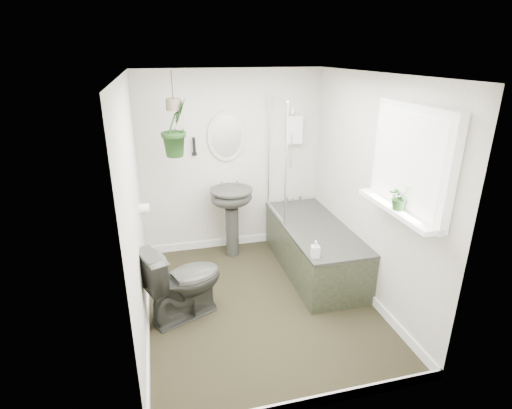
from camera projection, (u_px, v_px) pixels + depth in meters
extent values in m
cube|color=black|center=(259.00, 303.00, 4.23)|extent=(2.30, 2.80, 0.02)
cube|color=white|center=(260.00, 73.00, 3.39)|extent=(2.30, 2.80, 0.02)
cube|color=silver|center=(232.00, 163.00, 5.09)|extent=(2.30, 0.02, 2.30)
cube|color=silver|center=(316.00, 275.00, 2.54)|extent=(2.30, 0.02, 2.30)
cube|color=silver|center=(134.00, 211.00, 3.54)|extent=(0.02, 2.80, 2.30)
cube|color=silver|center=(369.00, 190.00, 4.08)|extent=(0.02, 2.80, 2.30)
cube|color=white|center=(259.00, 298.00, 4.21)|extent=(2.30, 2.80, 0.10)
cube|color=white|center=(294.00, 130.00, 5.06)|extent=(0.20, 0.10, 0.35)
ellipsoid|color=beige|center=(226.00, 136.00, 4.91)|extent=(0.46, 0.03, 0.62)
cylinder|color=black|center=(194.00, 146.00, 4.84)|extent=(0.04, 0.04, 0.22)
cylinder|color=white|center=(144.00, 209.00, 4.28)|extent=(0.11, 0.11, 0.11)
cube|color=white|center=(411.00, 160.00, 3.25)|extent=(0.08, 1.00, 0.90)
cube|color=white|center=(397.00, 209.00, 3.38)|extent=(0.18, 1.00, 0.04)
cube|color=white|center=(406.00, 161.00, 3.24)|extent=(0.01, 0.86, 0.76)
imported|color=#2F312B|center=(183.00, 281.00, 3.88)|extent=(0.88, 0.70, 0.79)
imported|color=black|center=(400.00, 197.00, 3.29)|extent=(0.22, 0.20, 0.21)
imported|color=black|center=(175.00, 128.00, 4.31)|extent=(0.43, 0.44, 0.62)
imported|color=black|center=(315.00, 249.00, 3.91)|extent=(0.09, 0.09, 0.18)
cylinder|color=brown|center=(173.00, 104.00, 4.22)|extent=(0.16, 0.16, 0.12)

